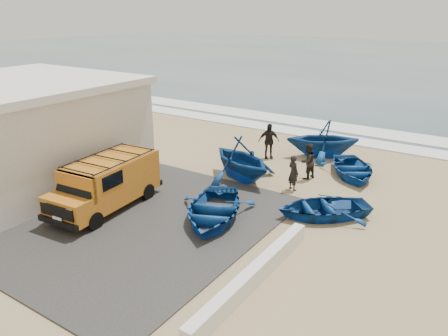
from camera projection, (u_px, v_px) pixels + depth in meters
The scene contains 16 objects.
ground at pixel (180, 204), 16.89m from camera, with size 160.00×160.00×0.00m, color tan.
slab at pixel (105, 209), 16.36m from camera, with size 12.00×10.00×0.05m, color #383633.
ocean at pixel (433, 62), 60.72m from camera, with size 180.00×88.00×0.01m, color #385166.
surf_line at pixel (305, 133), 26.28m from camera, with size 180.00×1.60×0.06m, color white.
surf_wash at pixel (321, 125), 28.24m from camera, with size 180.00×2.20×0.04m, color white.
building at pixel (10, 133), 18.46m from camera, with size 8.40×9.40×4.30m.
parapet at pixel (254, 276), 11.86m from camera, with size 0.35×6.00×0.55m, color silver.
van at pixel (107, 182), 16.21m from camera, with size 2.14×4.67×1.95m.
boat_near_left at pixel (213, 210), 15.46m from camera, with size 2.80×3.92×0.81m, color navy.
boat_near_right at pixel (323, 207), 15.75m from camera, with size 2.41×3.38×0.70m, color navy.
boat_mid_left at pixel (241, 158), 19.02m from camera, with size 3.13×3.62×1.91m, color navy.
boat_mid_right at pixel (352, 169), 19.51m from camera, with size 2.49×3.49×0.72m, color navy.
boat_far_left at pixel (323, 139), 21.91m from camera, with size 3.10×3.59×1.89m, color navy.
fisherman_front at pixel (293, 173), 17.93m from camera, with size 0.55×0.36×1.50m, color black.
fisherman_middle at pixel (308, 161), 19.13m from camera, with size 0.77×0.60×1.59m, color black.
fisherman_back at pixel (269, 141), 21.72m from camera, with size 1.04×0.43×1.78m, color black.
Camera 1 is at (9.91, -11.88, 7.13)m, focal length 35.00 mm.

